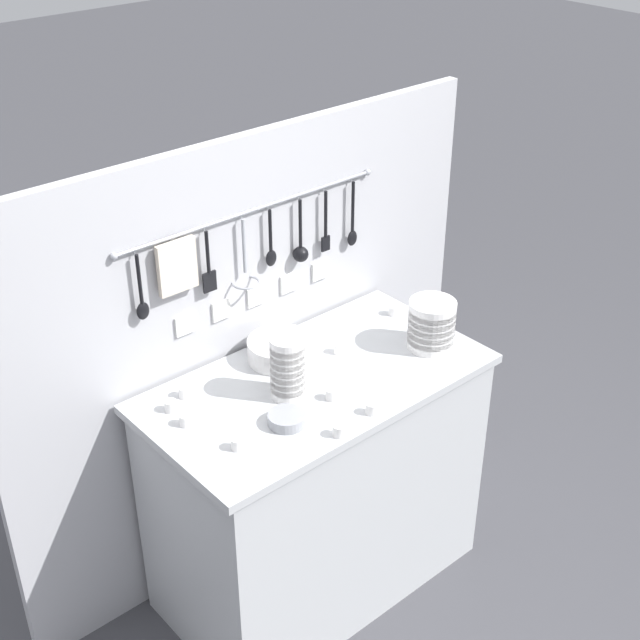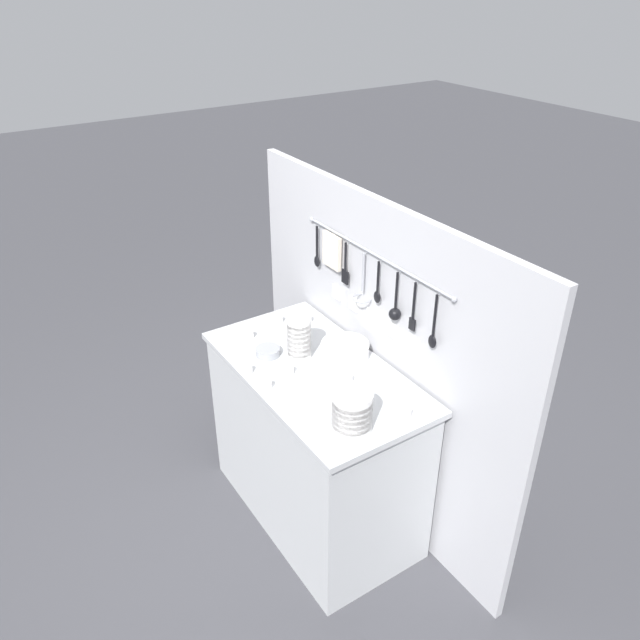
% 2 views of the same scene
% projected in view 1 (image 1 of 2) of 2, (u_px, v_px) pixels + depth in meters
% --- Properties ---
extents(ground_plane, '(20.00, 20.00, 0.00)m').
position_uv_depth(ground_plane, '(317.00, 576.00, 3.44)').
color(ground_plane, '#424247').
extents(counter, '(1.17, 0.62, 0.92)m').
position_uv_depth(counter, '(317.00, 484.00, 3.20)').
color(counter, '#B7BABC').
rests_on(counter, ground).
extents(back_wall, '(1.97, 0.11, 1.68)m').
position_uv_depth(back_wall, '(254.00, 355.00, 3.23)').
color(back_wall, '#B2B2B7').
rests_on(back_wall, ground).
extents(bowl_stack_short_front, '(0.17, 0.17, 0.18)m').
position_uv_depth(bowl_stack_short_front, '(432.00, 324.00, 3.10)').
color(bowl_stack_short_front, white).
rests_on(bowl_stack_short_front, counter).
extents(bowl_stack_back_corner, '(0.11, 0.11, 0.22)m').
position_uv_depth(bowl_stack_back_corner, '(288.00, 367.00, 2.83)').
color(bowl_stack_back_corner, white).
rests_on(bowl_stack_back_corner, counter).
extents(plate_stack, '(0.23, 0.23, 0.07)m').
position_uv_depth(plate_stack, '(281.00, 350.00, 3.06)').
color(plate_stack, white).
rests_on(plate_stack, counter).
extents(steel_mixing_bowl, '(0.12, 0.12, 0.04)m').
position_uv_depth(steel_mixing_bowl, '(287.00, 419.00, 2.75)').
color(steel_mixing_bowl, '#93969E').
rests_on(steel_mixing_bowl, counter).
extents(cup_edge_far, '(0.04, 0.04, 0.04)m').
position_uv_depth(cup_edge_far, '(339.00, 348.00, 3.10)').
color(cup_edge_far, white).
rests_on(cup_edge_far, counter).
extents(cup_back_right, '(0.04, 0.04, 0.04)m').
position_uv_depth(cup_back_right, '(339.00, 431.00, 2.70)').
color(cup_back_right, white).
rests_on(cup_back_right, counter).
extents(cup_by_caddy, '(0.04, 0.04, 0.04)m').
position_uv_depth(cup_by_caddy, '(171.00, 406.00, 2.81)').
color(cup_by_caddy, white).
rests_on(cup_by_caddy, counter).
extents(cup_beside_plates, '(0.04, 0.04, 0.04)m').
position_uv_depth(cup_beside_plates, '(237.00, 444.00, 2.64)').
color(cup_beside_plates, white).
rests_on(cup_beside_plates, counter).
extents(cup_edge_near, '(0.04, 0.04, 0.04)m').
position_uv_depth(cup_edge_near, '(186.00, 420.00, 2.74)').
color(cup_edge_near, white).
rests_on(cup_edge_near, counter).
extents(cup_front_left, '(0.04, 0.04, 0.04)m').
position_uv_depth(cup_front_left, '(372.00, 408.00, 2.80)').
color(cup_front_left, white).
rests_on(cup_front_left, counter).
extents(cup_centre, '(0.04, 0.04, 0.04)m').
position_uv_depth(cup_centre, '(185.00, 392.00, 2.87)').
color(cup_centre, white).
rests_on(cup_centre, counter).
extents(cup_front_right, '(0.04, 0.04, 0.04)m').
position_uv_depth(cup_front_right, '(394.00, 310.00, 3.33)').
color(cup_front_right, white).
rests_on(cup_front_right, counter).
extents(cup_mid_row, '(0.04, 0.04, 0.04)m').
position_uv_depth(cup_mid_row, '(332.00, 394.00, 2.86)').
color(cup_mid_row, white).
rests_on(cup_mid_row, counter).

